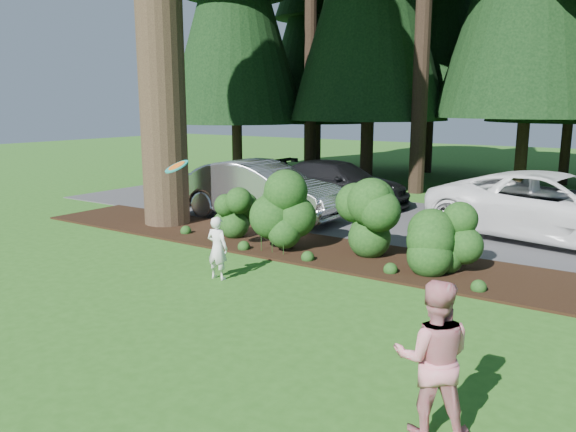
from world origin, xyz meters
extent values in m
plane|color=#275819|center=(0.00, 0.00, 0.00)|extent=(80.00, 80.00, 0.00)
cube|color=black|center=(0.00, 3.25, 0.03)|extent=(16.00, 2.50, 0.05)
cube|color=#38383A|center=(0.00, 7.50, 0.01)|extent=(22.00, 6.00, 0.03)
sphere|color=#143911|center=(-2.00, 3.20, 0.66)|extent=(1.08, 1.08, 1.08)
cylinder|color=black|center=(-2.00, 3.20, 0.15)|extent=(0.08, 0.08, 0.30)
sphere|color=#143911|center=(-0.20, 3.00, 0.94)|extent=(1.35, 1.35, 1.35)
cylinder|color=black|center=(-0.20, 3.00, 0.15)|extent=(0.08, 0.08, 0.30)
sphere|color=#143911|center=(1.60, 3.30, 0.83)|extent=(1.26, 1.26, 1.26)
cylinder|color=black|center=(1.60, 3.30, 0.15)|extent=(0.08, 0.08, 0.30)
sphere|color=#143911|center=(3.40, 3.10, 0.72)|extent=(1.17, 1.17, 1.17)
cylinder|color=black|center=(3.40, 3.10, 0.15)|extent=(0.08, 0.08, 0.30)
cylinder|color=#143911|center=(-0.60, 2.40, 0.25)|extent=(0.01, 0.01, 0.50)
sphere|color=white|center=(-0.60, 2.40, 0.52)|extent=(0.09, 0.09, 0.09)
cylinder|color=#143911|center=(-0.30, 2.40, 0.25)|extent=(0.01, 0.01, 0.50)
sphere|color=white|center=(-0.30, 2.40, 0.52)|extent=(0.09, 0.09, 0.09)
cylinder|color=#143911|center=(0.00, 2.40, 0.25)|extent=(0.01, 0.01, 0.50)
sphere|color=white|center=(0.00, 2.40, 0.52)|extent=(0.09, 0.09, 0.09)
cylinder|color=black|center=(-9.50, 14.00, 4.90)|extent=(0.50, 0.50, 9.80)
cone|color=black|center=(-9.50, 14.00, 7.70)|extent=(6.16, 6.16, 10.50)
cylinder|color=black|center=(-7.00, 14.50, 4.55)|extent=(0.50, 0.50, 9.10)
cylinder|color=black|center=(-4.00, 15.00, 5.25)|extent=(0.50, 0.50, 10.50)
cylinder|color=black|center=(-1.00, 13.50, 4.38)|extent=(0.50, 0.50, 8.75)
cylinder|color=black|center=(2.00, 14.50, 5.60)|extent=(0.50, 0.50, 11.20)
cylinder|color=black|center=(-8.00, 18.50, 5.60)|extent=(0.50, 0.50, 11.20)
cylinder|color=black|center=(-2.50, 18.00, 5.25)|extent=(0.50, 0.50, 10.50)
imported|color=#B2B2B7|center=(-2.86, 5.39, 0.86)|extent=(5.09, 1.90, 1.66)
imported|color=white|center=(4.66, 7.17, 0.86)|extent=(6.35, 3.78, 1.65)
imported|color=black|center=(-2.17, 8.71, 0.74)|extent=(4.92, 2.05, 1.42)
imported|color=white|center=(-0.14, 0.40, 0.61)|extent=(0.46, 0.32, 1.22)
imported|color=red|center=(5.04, -2.31, 0.81)|extent=(0.97, 0.88, 1.62)
cylinder|color=teal|center=(-1.37, 0.62, 2.06)|extent=(0.55, 0.48, 0.32)
cylinder|color=orange|center=(-1.37, 0.62, 2.08)|extent=(0.38, 0.34, 0.23)
camera|label=1|loc=(6.75, -7.41, 3.28)|focal=35.00mm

